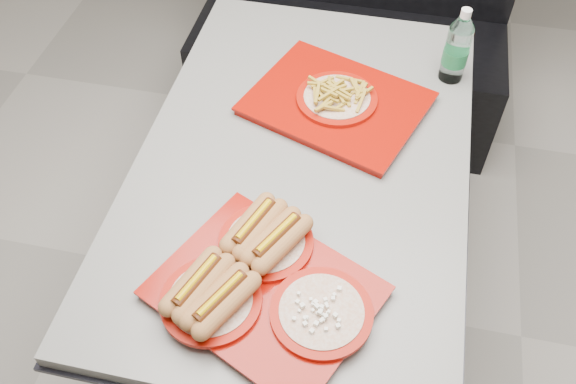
% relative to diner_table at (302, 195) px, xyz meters
% --- Properties ---
extents(ground, '(6.00, 6.00, 0.00)m').
position_rel_diner_table_xyz_m(ground, '(0.00, 0.00, -0.58)').
color(ground, gray).
rests_on(ground, ground).
extents(diner_table, '(0.92, 1.42, 0.75)m').
position_rel_diner_table_xyz_m(diner_table, '(0.00, 0.00, 0.00)').
color(diner_table, black).
rests_on(diner_table, ground).
extents(booth_bench, '(1.30, 0.57, 1.35)m').
position_rel_diner_table_xyz_m(booth_bench, '(0.00, 1.09, -0.18)').
color(booth_bench, black).
rests_on(booth_bench, ground).
extents(tray_near, '(0.58, 0.53, 0.10)m').
position_rel_diner_table_xyz_m(tray_near, '(-0.02, -0.44, 0.20)').
color(tray_near, '#940C04').
rests_on(tray_near, diner_table).
extents(tray_far, '(0.59, 0.52, 0.10)m').
position_rel_diner_table_xyz_m(tray_far, '(0.06, 0.22, 0.19)').
color(tray_far, '#940C04').
rests_on(tray_far, diner_table).
extents(water_bottle, '(0.08, 0.08, 0.24)m').
position_rel_diner_table_xyz_m(water_bottle, '(0.38, 0.43, 0.27)').
color(water_bottle, silver).
rests_on(water_bottle, diner_table).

